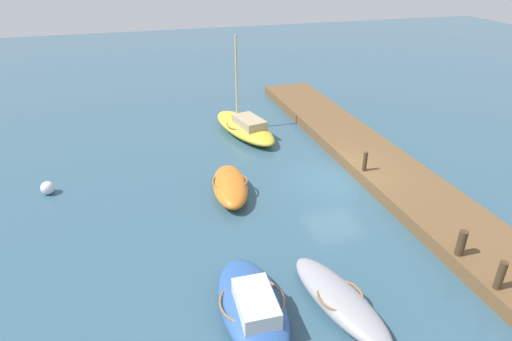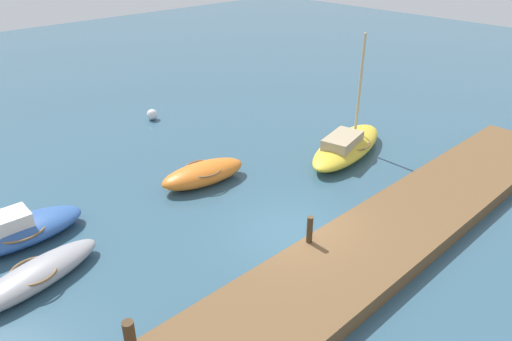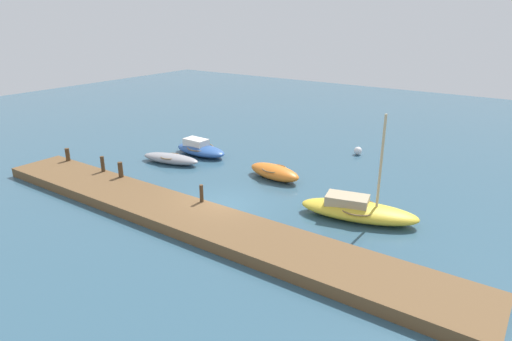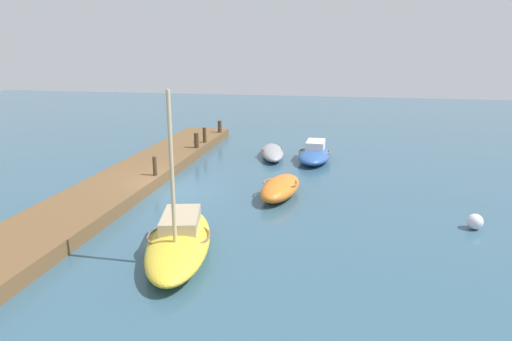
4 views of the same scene
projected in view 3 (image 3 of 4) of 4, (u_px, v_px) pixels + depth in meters
ground_plane at (222, 206)px, 22.46m from camera, size 84.00×84.00×0.00m
dock_platform at (191, 218)px, 20.57m from camera, size 26.45×3.10×0.52m
sailboat_yellow at (357, 210)px, 20.94m from camera, size 5.88×3.14×5.22m
rowboat_grey at (171, 159)px, 28.83m from camera, size 4.28×2.06×0.63m
motorboat_blue at (200, 149)px, 30.50m from camera, size 4.15×1.91×1.11m
rowboat_orange at (274, 172)px, 26.08m from camera, size 3.70×1.90×0.84m
mooring_post_west at (68, 155)px, 27.65m from camera, size 0.27×0.27×0.81m
mooring_post_mid_west at (103, 164)px, 25.73m from camera, size 0.22×0.22×0.93m
mooring_post_mid_east at (121, 170)px, 24.87m from camera, size 0.27×0.27×0.89m
mooring_post_east at (201, 193)px, 21.57m from camera, size 0.19×0.19×0.90m
marker_buoy at (358, 151)px, 30.59m from camera, size 0.57×0.57×0.57m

